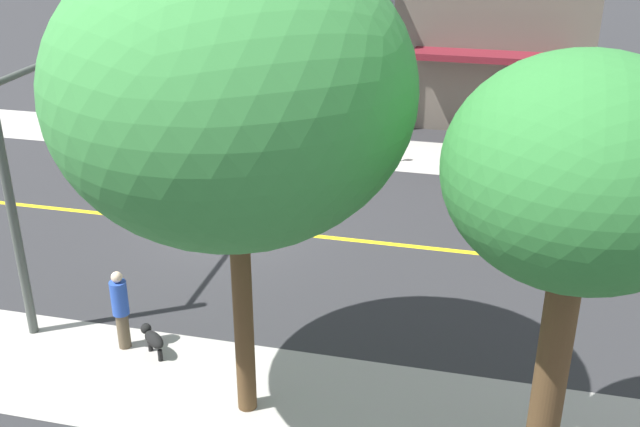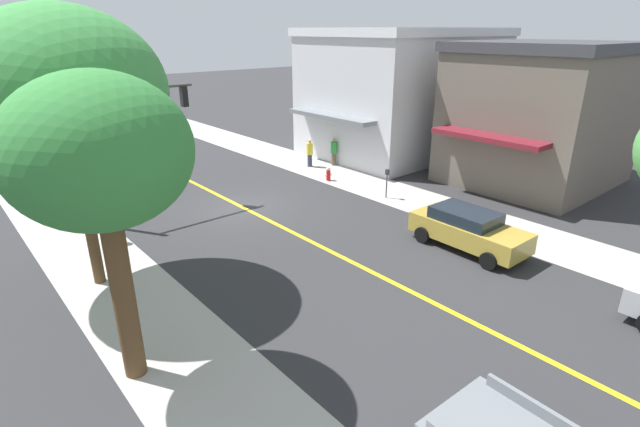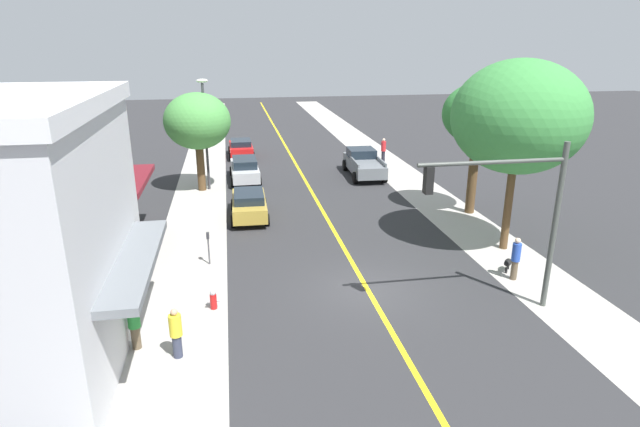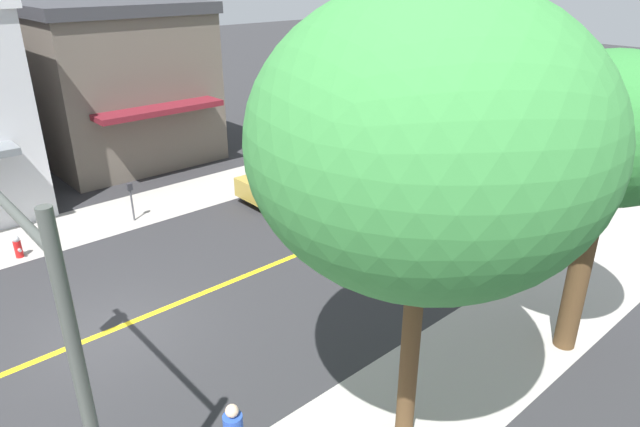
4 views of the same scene
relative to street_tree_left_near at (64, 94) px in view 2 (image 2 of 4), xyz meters
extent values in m
plane|color=#2D2D30|center=(-7.33, -2.98, -6.08)|extent=(140.00, 140.00, 0.00)
cube|color=#ADA8A0|center=(-14.32, -2.98, -6.07)|extent=(3.21, 126.00, 0.01)
cube|color=#ADA8A0|center=(-0.34, -2.98, -6.07)|extent=(3.21, 126.00, 0.01)
cube|color=yellow|center=(-7.33, -2.98, -6.08)|extent=(0.20, 126.00, 0.00)
cube|color=silver|center=(-21.75, -5.71, -2.38)|extent=(11.89, 8.59, 7.39)
cube|color=silver|center=(-21.75, -5.71, 1.57)|extent=(12.19, 8.89, 0.50)
cube|color=slate|center=(-15.25, -5.71, -3.07)|extent=(1.10, 6.53, 0.24)
cube|color=#665B51|center=(-21.75, 3.66, -2.70)|extent=(8.57, 7.26, 6.75)
cube|color=#38383D|center=(-21.75, 3.66, 0.92)|extent=(8.87, 7.56, 0.50)
cube|color=maroon|center=(-16.82, 3.66, -3.00)|extent=(1.29, 5.52, 0.24)
cylinder|color=brown|center=(0.00, 0.00, -4.11)|extent=(0.35, 0.35, 3.93)
ellipsoid|color=#3D8E42|center=(0.00, 0.00, 0.01)|extent=(5.77, 5.77, 4.90)
cylinder|color=brown|center=(0.75, 5.21, -4.04)|extent=(0.51, 0.51, 4.08)
ellipsoid|color=#337F38|center=(0.75, 5.21, -0.57)|extent=(3.81, 3.81, 3.24)
cylinder|color=red|center=(-13.21, -3.51, -5.80)|extent=(0.24, 0.24, 0.57)
sphere|color=#B2B2B7|center=(-13.21, -3.51, -5.44)|extent=(0.22, 0.22, 0.22)
cylinder|color=#B2B2B7|center=(-13.38, -3.51, -5.77)|extent=(0.10, 0.10, 0.10)
cylinder|color=#B2B2B7|center=(-13.04, -3.51, -5.77)|extent=(0.10, 0.10, 0.10)
cylinder|color=#4C4C51|center=(-13.46, 0.52, -5.48)|extent=(0.07, 0.07, 1.20)
cube|color=#2D2D33|center=(-13.46, 0.52, -4.75)|extent=(0.12, 0.18, 0.26)
cylinder|color=#474C47|center=(-1.32, -5.35, -3.04)|extent=(0.20, 0.20, 6.07)
cylinder|color=#474C47|center=(-3.90, -5.35, -0.61)|extent=(5.16, 0.14, 0.14)
cube|color=black|center=(-6.08, -5.35, -1.11)|extent=(0.26, 0.32, 0.90)
sphere|color=red|center=(-6.08, -5.35, -0.81)|extent=(0.20, 0.20, 0.20)
sphere|color=yellow|center=(-6.08, -5.35, -1.11)|extent=(0.20, 0.20, 0.20)
sphere|color=green|center=(-6.08, -5.35, -1.41)|extent=(0.20, 0.20, 0.20)
cube|color=#B29338|center=(-11.46, 6.45, -5.39)|extent=(1.84, 4.42, 0.74)
cube|color=#19232D|center=(-11.47, 6.23, -4.79)|extent=(1.60, 2.40, 0.44)
cylinder|color=black|center=(-12.32, 7.92, -5.76)|extent=(0.23, 0.64, 0.64)
cylinder|color=black|center=(-10.55, 7.89, -5.76)|extent=(0.23, 0.64, 0.64)
cylinder|color=black|center=(-12.37, 5.02, -5.76)|extent=(0.23, 0.64, 0.64)
cylinder|color=black|center=(-10.60, 4.99, -5.76)|extent=(0.23, 0.64, 0.64)
cube|color=slate|center=(-4.01, 13.06, -4.77)|extent=(0.20, 2.85, 0.24)
cylinder|color=#33384C|center=(-14.24, -6.38, -5.70)|extent=(0.29, 0.29, 0.75)
cylinder|color=yellow|center=(-14.24, -6.38, -4.98)|extent=(0.38, 0.38, 0.69)
sphere|color=tan|center=(-14.24, -6.38, -4.53)|extent=(0.21, 0.21, 0.21)
cylinder|color=brown|center=(-15.56, -5.67, -5.70)|extent=(0.29, 0.29, 0.76)
cylinder|color=#288C38|center=(-15.56, -5.67, -4.97)|extent=(0.38, 0.38, 0.69)
sphere|color=tan|center=(-15.56, -5.67, -4.52)|extent=(0.21, 0.21, 0.21)
cylinder|color=brown|center=(-1.26, -3.14, -5.67)|extent=(0.26, 0.26, 0.82)
cylinder|color=#284CB2|center=(-1.26, -3.14, -4.89)|extent=(0.35, 0.35, 0.75)
sphere|color=beige|center=(-1.26, -3.14, -4.40)|extent=(0.23, 0.23, 0.23)
ellipsoid|color=black|center=(-1.11, -2.38, -5.68)|extent=(0.62, 0.67, 0.28)
sphere|color=black|center=(-1.33, -2.65, -5.60)|extent=(0.22, 0.22, 0.22)
cylinder|color=black|center=(-1.25, -2.55, -5.95)|extent=(0.10, 0.10, 0.26)
cylinder|color=black|center=(-0.97, -2.20, -5.95)|extent=(0.10, 0.10, 0.26)
camera|label=1|loc=(10.80, 3.99, 3.13)|focal=42.51mm
camera|label=2|loc=(3.43, 15.22, 1.74)|focal=26.57mm
camera|label=3|loc=(-12.32, -20.71, 3.23)|focal=29.25mm
camera|label=4|loc=(5.21, -6.90, 2.50)|focal=31.33mm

